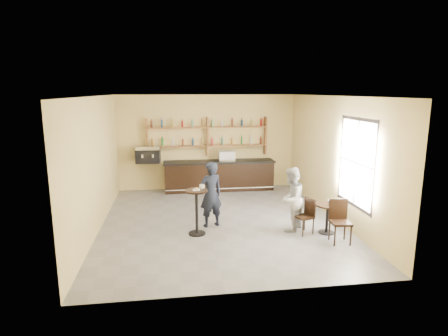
{
  "coord_description": "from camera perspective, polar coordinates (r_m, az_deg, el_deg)",
  "views": [
    {
      "loc": [
        -1.2,
        -9.13,
        3.33
      ],
      "look_at": [
        0.2,
        0.8,
        1.25
      ],
      "focal_mm": 30.0,
      "sensor_mm": 36.0,
      "label": 1
    }
  ],
  "objects": [
    {
      "name": "pedestal_table",
      "position": [
        8.83,
        -4.18,
        -6.74
      ],
      "size": [
        0.64,
        0.64,
        1.08
      ],
      "primitive_type": null,
      "rotation": [
        0.0,
        0.0,
        -0.27
      ],
      "color": "black",
      "rests_on": "floor"
    },
    {
      "name": "pastry_case",
      "position": [
        12.59,
        0.38,
        1.87
      ],
      "size": [
        0.6,
        0.51,
        0.33
      ],
      "primitive_type": null,
      "rotation": [
        0.0,
        0.0,
        0.14
      ],
      "color": "silver",
      "rests_on": "bar_counter"
    },
    {
      "name": "shelf_unit",
      "position": [
        12.65,
        -2.53,
        4.8
      ],
      "size": [
        4.0,
        0.26,
        1.4
      ],
      "primitive_type": null,
      "color": "brown",
      "rests_on": "wall_back"
    },
    {
      "name": "window_pane",
      "position": [
        9.11,
        19.53,
        0.74
      ],
      "size": [
        0.0,
        2.0,
        2.0
      ],
      "primitive_type": "plane",
      "rotation": [
        1.57,
        0.0,
        -1.57
      ],
      "color": "white",
      "rests_on": "wall_right"
    },
    {
      "name": "wall_left",
      "position": [
        9.46,
        -18.85,
        0.55
      ],
      "size": [
        0.0,
        7.0,
        7.0
      ],
      "primitive_type": "plane",
      "rotation": [
        1.57,
        0.0,
        1.57
      ],
      "color": "#E2C980",
      "rests_on": "floor"
    },
    {
      "name": "liquor_bottles",
      "position": [
        12.63,
        -2.54,
        5.57
      ],
      "size": [
        3.68,
        0.1,
        1.0
      ],
      "primitive_type": null,
      "color": "#8C5919",
      "rests_on": "shelf_unit"
    },
    {
      "name": "wall_front",
      "position": [
        6.01,
        3.84,
        -5.03
      ],
      "size": [
        7.0,
        0.0,
        7.0
      ],
      "primitive_type": "plane",
      "rotation": [
        -1.57,
        0.0,
        0.0
      ],
      "color": "#E2C980",
      "rests_on": "floor"
    },
    {
      "name": "cafe_table",
      "position": [
        9.26,
        15.43,
        -7.46
      ],
      "size": [
        0.62,
        0.62,
        0.71
      ],
      "primitive_type": null,
      "rotation": [
        0.0,
        0.0,
        0.1
      ],
      "color": "black",
      "rests_on": "floor"
    },
    {
      "name": "floor",
      "position": [
        9.79,
        -0.51,
        -8.17
      ],
      "size": [
        7.0,
        7.0,
        0.0
      ],
      "primitive_type": "plane",
      "color": "slate",
      "rests_on": "ground"
    },
    {
      "name": "napkin",
      "position": [
        8.67,
        -4.23,
        -3.36
      ],
      "size": [
        0.17,
        0.17,
        0.0
      ],
      "primitive_type": "cube",
      "rotation": [
        0.0,
        0.0,
        0.04
      ],
      "color": "white",
      "rests_on": "pedestal_table"
    },
    {
      "name": "cup_cafe",
      "position": [
        9.16,
        15.85,
        -5.03
      ],
      "size": [
        0.14,
        0.14,
        0.1
      ],
      "primitive_type": "imported",
      "rotation": [
        0.0,
        0.0,
        -0.39
      ],
      "color": "white",
      "rests_on": "cafe_table"
    },
    {
      "name": "window_frame",
      "position": [
        9.11,
        19.49,
        0.74
      ],
      "size": [
        0.04,
        1.7,
        2.1
      ],
      "primitive_type": null,
      "color": "black",
      "rests_on": "wall_right"
    },
    {
      "name": "chair_south",
      "position": [
        8.72,
        17.34,
        -7.88
      ],
      "size": [
        0.45,
        0.45,
        0.96
      ],
      "primitive_type": null,
      "rotation": [
        0.0,
        0.0,
        -0.08
      ],
      "color": "black",
      "rests_on": "floor"
    },
    {
      "name": "donut",
      "position": [
        8.66,
        -4.16,
        -3.23
      ],
      "size": [
        0.13,
        0.13,
        0.04
      ],
      "primitive_type": "torus",
      "rotation": [
        0.0,
        0.0,
        -0.18
      ],
      "color": "tan",
      "rests_on": "napkin"
    },
    {
      "name": "cup_pedestal",
      "position": [
        8.77,
        -3.37,
        -2.86
      ],
      "size": [
        0.13,
        0.13,
        0.1
      ],
      "primitive_type": "imported",
      "rotation": [
        0.0,
        0.0,
        -0.06
      ],
      "color": "white",
      "rests_on": "pedestal_table"
    },
    {
      "name": "ceiling",
      "position": [
        9.21,
        -0.55,
        10.91
      ],
      "size": [
        7.0,
        7.0,
        0.0
      ],
      "primitive_type": "plane",
      "rotation": [
        3.14,
        0.0,
        0.0
      ],
      "color": "white",
      "rests_on": "wall_back"
    },
    {
      "name": "bar_counter",
      "position": [
        12.69,
        -0.74,
        -1.14
      ],
      "size": [
        3.73,
        0.73,
        1.01
      ],
      "primitive_type": null,
      "color": "black",
      "rests_on": "floor"
    },
    {
      "name": "espresso_machine",
      "position": [
        12.47,
        -11.49,
        2.05
      ],
      "size": [
        0.8,
        0.54,
        0.55
      ],
      "primitive_type": null,
      "rotation": [
        0.0,
        0.0,
        -0.06
      ],
      "color": "black",
      "rests_on": "bar_counter"
    },
    {
      "name": "patron_second",
      "position": [
        9.11,
        10.17,
        -4.73
      ],
      "size": [
        0.94,
        0.96,
        1.55
      ],
      "primitive_type": "imported",
      "rotation": [
        0.0,
        0.0,
        -2.28
      ],
      "color": "#ACADB2",
      "rests_on": "floor"
    },
    {
      "name": "wall_back",
      "position": [
        12.8,
        -2.58,
        3.94
      ],
      "size": [
        7.0,
        0.0,
        7.0
      ],
      "primitive_type": "plane",
      "rotation": [
        1.57,
        0.0,
        0.0
      ],
      "color": "#E2C980",
      "rests_on": "floor"
    },
    {
      "name": "man_main",
      "position": [
        9.24,
        -2.04,
        -4.06
      ],
      "size": [
        0.69,
        0.57,
        1.64
      ],
      "primitive_type": "imported",
      "rotation": [
        0.0,
        0.0,
        3.48
      ],
      "color": "black",
      "rests_on": "floor"
    },
    {
      "name": "chair_west",
      "position": [
        9.08,
        12.11,
        -7.22
      ],
      "size": [
        0.47,
        0.47,
        0.84
      ],
      "primitive_type": null,
      "rotation": [
        0.0,
        0.0,
        -1.22
      ],
      "color": "black",
      "rests_on": "floor"
    },
    {
      "name": "wall_right",
      "position": [
        10.19,
        16.44,
        1.47
      ],
      "size": [
        0.0,
        7.0,
        7.0
      ],
      "primitive_type": "plane",
      "rotation": [
        1.57,
        0.0,
        -1.57
      ],
      "color": "#E2C980",
      "rests_on": "floor"
    }
  ]
}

